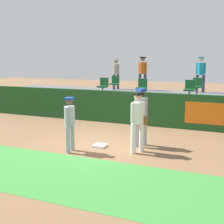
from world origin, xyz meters
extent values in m
plane|color=brown|center=(0.00, 0.00, 0.00)|extent=(60.00, 60.00, 0.00)
cube|color=#388438|center=(0.00, -2.52, 0.00)|extent=(18.00, 2.80, 0.01)
cube|color=white|center=(0.22, 0.03, 0.04)|extent=(0.40, 0.40, 0.08)
cylinder|color=white|center=(1.62, 0.10, 0.45)|extent=(0.15, 0.15, 0.91)
cylinder|color=white|center=(1.45, -0.19, 0.45)|extent=(0.15, 0.15, 0.91)
cylinder|color=white|center=(1.53, -0.05, 1.23)|extent=(0.48, 0.48, 0.64)
sphere|color=tan|center=(1.53, -0.05, 1.73)|extent=(0.24, 0.24, 0.24)
cube|color=black|center=(1.53, -0.05, 1.81)|extent=(0.34, 0.34, 0.08)
cylinder|color=white|center=(1.64, 0.14, 1.25)|extent=(0.09, 0.09, 0.60)
cylinder|color=white|center=(1.42, -0.23, 1.25)|extent=(0.09, 0.09, 0.60)
ellipsoid|color=brown|center=(1.73, 0.08, 0.99)|extent=(0.21, 0.23, 0.28)
cylinder|color=#9EA3AD|center=(1.48, 0.83, 0.46)|extent=(0.16, 0.16, 0.93)
cylinder|color=#9EA3AD|center=(1.31, 0.54, 0.46)|extent=(0.16, 0.16, 0.93)
cylinder|color=#9EA3AD|center=(1.39, 0.69, 1.25)|extent=(0.49, 0.49, 0.65)
sphere|color=brown|center=(1.39, 0.69, 1.77)|extent=(0.24, 0.24, 0.24)
cube|color=#193899|center=(1.39, 0.69, 1.84)|extent=(0.35, 0.35, 0.08)
cylinder|color=#9EA3AD|center=(1.50, 0.87, 1.28)|extent=(0.09, 0.09, 0.61)
cylinder|color=#9EA3AD|center=(1.28, 0.50, 1.28)|extent=(0.09, 0.09, 0.61)
cylinder|color=#9EA3AD|center=(-0.41, -0.64, 0.42)|extent=(0.14, 0.14, 0.83)
cylinder|color=#9EA3AD|center=(-0.38, -0.94, 0.42)|extent=(0.14, 0.14, 0.83)
cylinder|color=#9EA3AD|center=(-0.40, -0.79, 1.12)|extent=(0.34, 0.34, 0.59)
sphere|color=brown|center=(-0.40, -0.79, 1.58)|extent=(0.22, 0.22, 0.22)
cube|color=#193899|center=(-0.40, -0.79, 1.65)|extent=(0.24, 0.24, 0.08)
cylinder|color=#9EA3AD|center=(-0.41, -0.59, 1.14)|extent=(0.08, 0.08, 0.55)
cylinder|color=#9EA3AD|center=(-0.38, -0.98, 1.14)|extent=(0.08, 0.08, 0.55)
cube|color=#19471E|center=(0.00, 3.82, 0.72)|extent=(18.00, 0.24, 1.44)
cube|color=orange|center=(3.04, 3.70, 0.72)|extent=(1.50, 0.02, 0.86)
cube|color=#59595E|center=(0.00, 6.39, 0.54)|extent=(18.00, 4.80, 1.08)
cylinder|color=#4C4C51|center=(2.25, 6.99, 1.28)|extent=(0.08, 0.08, 0.40)
cube|color=#19592D|center=(2.25, 6.99, 1.48)|extent=(0.47, 0.44, 0.08)
cube|color=#19592D|center=(2.25, 7.18, 1.72)|extent=(0.47, 0.06, 0.40)
cylinder|color=#4C4C51|center=(-2.09, 5.19, 1.28)|extent=(0.08, 0.08, 0.40)
cube|color=#19592D|center=(-2.09, 5.19, 1.48)|extent=(0.45, 0.44, 0.08)
cube|color=#19592D|center=(-2.09, 5.38, 1.72)|extent=(0.45, 0.06, 0.40)
cylinder|color=#4C4C51|center=(-0.06, 5.19, 1.28)|extent=(0.08, 0.08, 0.40)
cube|color=#19592D|center=(-0.06, 5.19, 1.48)|extent=(0.44, 0.44, 0.08)
cube|color=#19592D|center=(-0.06, 5.38, 1.72)|extent=(0.44, 0.06, 0.40)
cylinder|color=#4C4C51|center=(-2.23, 6.99, 1.28)|extent=(0.08, 0.08, 0.40)
cube|color=#19592D|center=(-2.23, 6.99, 1.48)|extent=(0.44, 0.44, 0.08)
cube|color=#19592D|center=(-2.23, 7.18, 1.72)|extent=(0.44, 0.06, 0.40)
cylinder|color=#4C4C51|center=(2.18, 5.19, 1.28)|extent=(0.08, 0.08, 0.40)
cube|color=#19592D|center=(2.18, 5.19, 1.48)|extent=(0.46, 0.44, 0.08)
cube|color=#19592D|center=(2.18, 5.38, 1.72)|extent=(0.46, 0.06, 0.40)
cylinder|color=#33384C|center=(-2.46, 8.11, 1.51)|extent=(0.15, 0.15, 0.86)
cylinder|color=#33384C|center=(-2.76, 8.20, 1.51)|extent=(0.15, 0.15, 0.86)
cylinder|color=#A5998C|center=(-2.61, 8.15, 2.24)|extent=(0.42, 0.42, 0.61)
sphere|color=#8C6647|center=(-2.61, 8.15, 2.72)|extent=(0.23, 0.23, 0.23)
cube|color=#A5998C|center=(-2.61, 8.15, 2.79)|extent=(0.29, 0.29, 0.08)
cylinder|color=#A5998C|center=(-2.42, 8.09, 2.26)|extent=(0.09, 0.09, 0.57)
cylinder|color=#A5998C|center=(-2.81, 8.21, 2.26)|extent=(0.09, 0.09, 0.57)
cylinder|color=#33384C|center=(-0.81, 8.17, 1.54)|extent=(0.16, 0.16, 0.93)
cylinder|color=#33384C|center=(-1.15, 8.23, 1.54)|extent=(0.16, 0.16, 0.93)
cylinder|color=#BF5919|center=(-0.98, 8.20, 2.34)|extent=(0.42, 0.42, 0.66)
sphere|color=brown|center=(-0.98, 8.20, 2.85)|extent=(0.24, 0.24, 0.24)
cube|color=black|center=(-0.98, 8.20, 2.93)|extent=(0.30, 0.30, 0.09)
cylinder|color=#BF5919|center=(-0.76, 8.16, 2.36)|extent=(0.10, 0.10, 0.61)
cylinder|color=#BF5919|center=(-1.19, 8.24, 2.36)|extent=(0.10, 0.10, 0.61)
cylinder|color=#33384C|center=(2.40, 8.25, 1.54)|extent=(0.16, 0.16, 0.92)
cylinder|color=#33384C|center=(2.06, 8.27, 1.54)|extent=(0.16, 0.16, 0.92)
cylinder|color=teal|center=(2.23, 8.26, 2.32)|extent=(0.38, 0.38, 0.65)
sphere|color=beige|center=(2.23, 8.26, 2.83)|extent=(0.24, 0.24, 0.24)
cube|color=teal|center=(2.23, 8.26, 2.91)|extent=(0.27, 0.27, 0.08)
cylinder|color=teal|center=(2.45, 8.25, 2.34)|extent=(0.09, 0.09, 0.61)
cylinder|color=teal|center=(2.01, 8.28, 2.34)|extent=(0.09, 0.09, 0.61)
camera|label=1|loc=(4.41, -8.64, 2.80)|focal=49.07mm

